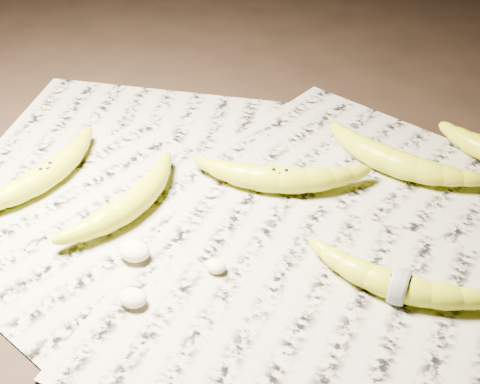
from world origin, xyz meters
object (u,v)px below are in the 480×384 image
(banana_left_a, at_px, (46,173))
(banana_left_b, at_px, (133,201))
(banana_upper_a, at_px, (393,160))
(banana_center, at_px, (280,178))
(banana_taped, at_px, (400,285))

(banana_left_a, distance_m, banana_left_b, 0.15)
(banana_left_a, height_order, banana_upper_a, banana_upper_a)
(banana_left_a, bearing_deg, banana_left_b, -81.95)
(banana_left_b, height_order, banana_center, banana_center)
(banana_center, relative_size, banana_taped, 1.02)
(banana_left_a, height_order, banana_taped, banana_left_a)
(banana_taped, height_order, banana_upper_a, banana_upper_a)
(banana_center, bearing_deg, banana_taped, -51.97)
(banana_left_a, relative_size, banana_left_b, 1.09)
(banana_left_b, xyz_separation_m, banana_center, (0.17, 0.12, 0.00))
(banana_center, relative_size, banana_upper_a, 1.02)
(banana_left_b, relative_size, banana_upper_a, 0.93)
(banana_left_a, distance_m, banana_taped, 0.51)
(banana_left_b, bearing_deg, banana_center, -41.98)
(banana_left_b, distance_m, banana_taped, 0.36)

